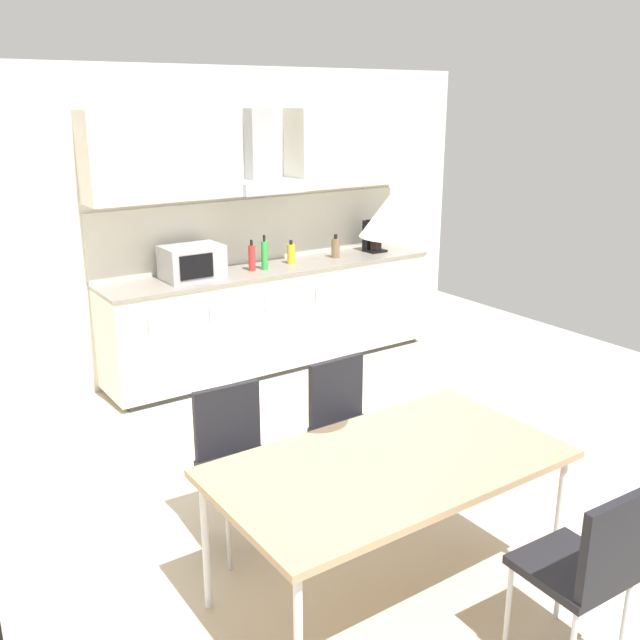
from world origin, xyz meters
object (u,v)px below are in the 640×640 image
object	(u,v)px
bottle_red	(252,257)
chair_far_right	(346,417)
chair_near_right	(589,562)
pendant_lamp	(398,210)
dining_table	(389,468)
microwave	(192,262)
bottle_yellow	(291,254)
bottle_green	(264,255)
bottle_brown	(335,248)
chair_far_left	(236,450)
coffee_maker	(373,236)

from	to	relation	value
bottle_red	chair_far_right	xyz separation A→B (m)	(-0.59, -2.18, -0.51)
chair_near_right	pendant_lamp	world-z (taller)	pendant_lamp
dining_table	chair_far_right	size ratio (longest dim) A/B	1.91
microwave	bottle_red	bearing A→B (deg)	-2.07
pendant_lamp	bottle_yellow	bearing A→B (deg)	65.56
bottle_yellow	chair_far_right	distance (m)	2.49
bottle_green	dining_table	size ratio (longest dim) A/B	0.18
bottle_brown	chair_far_left	distance (m)	3.17
bottle_red	bottle_brown	xyz separation A→B (m)	(0.90, 0.02, -0.02)
chair_far_right	bottle_brown	bearing A→B (deg)	55.74
bottle_green	pendant_lamp	bearing A→B (deg)	-109.77
microwave	bottle_red	world-z (taller)	microwave
bottle_green	bottle_yellow	bearing A→B (deg)	11.94
bottle_red	pendant_lamp	distance (m)	3.29
microwave	bottle_brown	xyz separation A→B (m)	(1.45, -0.00, -0.05)
bottle_red	microwave	bearing A→B (deg)	177.93
microwave	coffee_maker	size ratio (longest dim) A/B	1.60
chair_far_left	pendant_lamp	distance (m)	1.65
bottle_brown	chair_far_left	bearing A→B (deg)	-135.55
chair_far_right	chair_near_right	bearing A→B (deg)	-90.05
coffee_maker	bottle_brown	bearing A→B (deg)	-176.53
coffee_maker	chair_far_left	bearing A→B (deg)	-140.64
bottle_yellow	chair_far_right	size ratio (longest dim) A/B	0.24
bottle_brown	chair_far_left	size ratio (longest dim) A/B	0.25
coffee_maker	bottle_red	distance (m)	1.38
bottle_red	chair_near_right	distance (m)	3.94
bottle_red	bottle_yellow	distance (m)	0.43
coffee_maker	dining_table	size ratio (longest dim) A/B	0.18
bottle_brown	chair_far_right	bearing A→B (deg)	-124.26
microwave	bottle_brown	size ratio (longest dim) A/B	2.20
bottle_red	bottle_yellow	size ratio (longest dim) A/B	1.26
bottle_red	chair_far_right	world-z (taller)	bottle_red
microwave	chair_far_right	distance (m)	2.26
chair_far_right	pendant_lamp	size ratio (longest dim) A/B	2.72
bottle_red	chair_far_left	distance (m)	2.60
chair_near_right	pendant_lamp	distance (m)	1.65
dining_table	pendant_lamp	xyz separation A→B (m)	(0.00, 0.00, 1.21)
pendant_lamp	microwave	bearing A→B (deg)	82.20
bottle_yellow	chair_far_left	distance (m)	2.87
chair_far_left	coffee_maker	bearing A→B (deg)	39.36
microwave	bottle_green	bearing A→B (deg)	-4.06
microwave	pendant_lamp	xyz separation A→B (m)	(-0.42, -3.04, 0.84)
bottle_yellow	chair_far_left	bearing A→B (deg)	-128.46
bottle_brown	bottle_red	bearing A→B (deg)	-178.89
bottle_red	bottle_green	bearing A→B (deg)	-13.77
bottle_brown	chair_near_right	bearing A→B (deg)	-111.08
microwave	bottle_yellow	size ratio (longest dim) A/B	2.25
chair_far_right	chair_far_left	distance (m)	0.74
bottle_yellow	bottle_green	distance (m)	0.32
bottle_red	pendant_lamp	world-z (taller)	pendant_lamp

